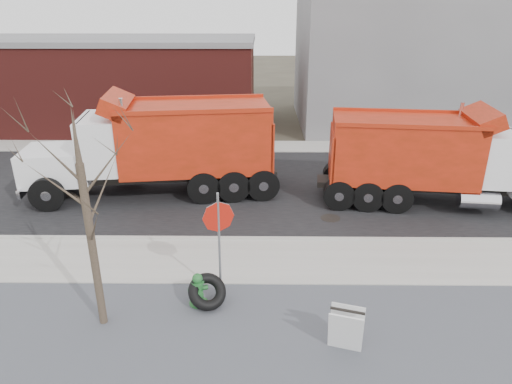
{
  "coord_description": "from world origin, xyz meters",
  "views": [
    {
      "loc": [
        0.52,
        -11.43,
        7.01
      ],
      "look_at": [
        0.37,
        2.25,
        1.4
      ],
      "focal_mm": 32.0,
      "sensor_mm": 36.0,
      "label": 1
    }
  ],
  "objects_px": {
    "stop_sign": "(219,228)",
    "sandwich_board": "(346,329)",
    "dump_truck_red_b": "(162,144)",
    "truck_tire": "(207,292)",
    "dump_truck_red_a": "(435,156)",
    "fire_hydrant": "(198,291)"
  },
  "relations": [
    {
      "from": "dump_truck_red_b",
      "to": "truck_tire",
      "type": "bearing_deg",
      "value": 101.0
    },
    {
      "from": "stop_sign",
      "to": "sandwich_board",
      "type": "bearing_deg",
      "value": -30.85
    },
    {
      "from": "dump_truck_red_a",
      "to": "dump_truck_red_b",
      "type": "xyz_separation_m",
      "value": [
        -10.25,
        0.86,
        0.18
      ]
    },
    {
      "from": "dump_truck_red_b",
      "to": "sandwich_board",
      "type": "bearing_deg",
      "value": 114.72
    },
    {
      "from": "truck_tire",
      "to": "dump_truck_red_b",
      "type": "distance_m",
      "value": 8.01
    },
    {
      "from": "stop_sign",
      "to": "dump_truck_red_a",
      "type": "xyz_separation_m",
      "value": [
        7.45,
        6.18,
        -0.11
      ]
    },
    {
      "from": "stop_sign",
      "to": "dump_truck_red_a",
      "type": "distance_m",
      "value": 9.67
    },
    {
      "from": "fire_hydrant",
      "to": "dump_truck_red_b",
      "type": "relative_size",
      "value": 0.09
    },
    {
      "from": "sandwich_board",
      "to": "dump_truck_red_a",
      "type": "xyz_separation_m",
      "value": [
        4.58,
        8.11,
        1.32
      ]
    },
    {
      "from": "stop_sign",
      "to": "dump_truck_red_b",
      "type": "height_order",
      "value": "dump_truck_red_b"
    },
    {
      "from": "sandwich_board",
      "to": "truck_tire",
      "type": "bearing_deg",
      "value": 170.98
    },
    {
      "from": "dump_truck_red_a",
      "to": "fire_hydrant",
      "type": "bearing_deg",
      "value": -134.22
    },
    {
      "from": "sandwich_board",
      "to": "dump_truck_red_a",
      "type": "relative_size",
      "value": 0.11
    },
    {
      "from": "truck_tire",
      "to": "dump_truck_red_b",
      "type": "bearing_deg",
      "value": 108.6
    },
    {
      "from": "fire_hydrant",
      "to": "dump_truck_red_a",
      "type": "bearing_deg",
      "value": 16.99
    },
    {
      "from": "sandwich_board",
      "to": "dump_truck_red_b",
      "type": "xyz_separation_m",
      "value": [
        -5.67,
        8.97,
        1.5
      ]
    },
    {
      "from": "sandwich_board",
      "to": "fire_hydrant",
      "type": "bearing_deg",
      "value": 171.73
    },
    {
      "from": "sandwich_board",
      "to": "dump_truck_red_b",
      "type": "bearing_deg",
      "value": 139.04
    },
    {
      "from": "truck_tire",
      "to": "dump_truck_red_a",
      "type": "bearing_deg",
      "value": 40.36
    },
    {
      "from": "fire_hydrant",
      "to": "truck_tire",
      "type": "distance_m",
      "value": 0.24
    },
    {
      "from": "sandwich_board",
      "to": "dump_truck_red_b",
      "type": "distance_m",
      "value": 10.72
    },
    {
      "from": "dump_truck_red_a",
      "to": "dump_truck_red_b",
      "type": "height_order",
      "value": "dump_truck_red_b"
    }
  ]
}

